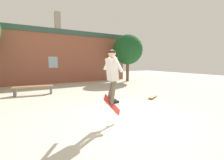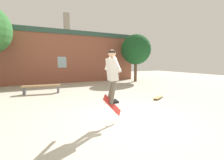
{
  "view_description": "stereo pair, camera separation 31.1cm",
  "coord_description": "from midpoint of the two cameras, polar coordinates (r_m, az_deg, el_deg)",
  "views": [
    {
      "loc": [
        -2.48,
        -3.73,
        1.78
      ],
      "look_at": [
        -0.4,
        -0.12,
        1.28
      ],
      "focal_mm": 24.0,
      "sensor_mm": 36.0,
      "label": 1
    },
    {
      "loc": [
        -2.2,
        -3.88,
        1.78
      ],
      "look_at": [
        -0.4,
        -0.12,
        1.28
      ],
      "focal_mm": 24.0,
      "sensor_mm": 36.0,
      "label": 2
    }
  ],
  "objects": [
    {
      "name": "ground_plane",
      "position": [
        4.81,
        1.62,
        -14.89
      ],
      "size": [
        40.0,
        40.0,
        0.0
      ],
      "primitive_type": "plane",
      "color": "beige"
    },
    {
      "name": "skateboard_flipping",
      "position": [
        4.36,
        -1.99,
        -9.65
      ],
      "size": [
        0.68,
        0.29,
        0.72
      ],
      "rotation": [
        0.0,
        0.0,
        0.22
      ],
      "color": "red"
    },
    {
      "name": "skateboard_resting",
      "position": [
        7.73,
        14.16,
        -6.13
      ],
      "size": [
        0.83,
        0.58,
        0.08
      ],
      "rotation": [
        0.0,
        0.0,
        0.48
      ],
      "color": "#AD894C",
      "rests_on": "ground_plane"
    },
    {
      "name": "park_bench",
      "position": [
        9.26,
        -28.6,
        -2.79
      ],
      "size": [
        2.02,
        0.65,
        0.48
      ],
      "rotation": [
        0.0,
        0.0,
        -0.14
      ],
      "color": "#99754C",
      "rests_on": "ground_plane"
    },
    {
      "name": "tree_right",
      "position": [
        13.95,
        5.38,
        11.38
      ],
      "size": [
        2.69,
        2.69,
        4.24
      ],
      "color": "brown",
      "rests_on": "ground_plane"
    },
    {
      "name": "building_backdrop",
      "position": [
        13.49,
        -20.14,
        8.78
      ],
      "size": [
        13.28,
        0.52,
        5.81
      ],
      "color": "#93513D",
      "rests_on": "ground_plane"
    },
    {
      "name": "skater",
      "position": [
        4.17,
        -2.12,
        3.18
      ],
      "size": [
        0.33,
        1.22,
        1.49
      ],
      "rotation": [
        0.0,
        0.0,
        -0.11
      ],
      "color": "silver"
    }
  ]
}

